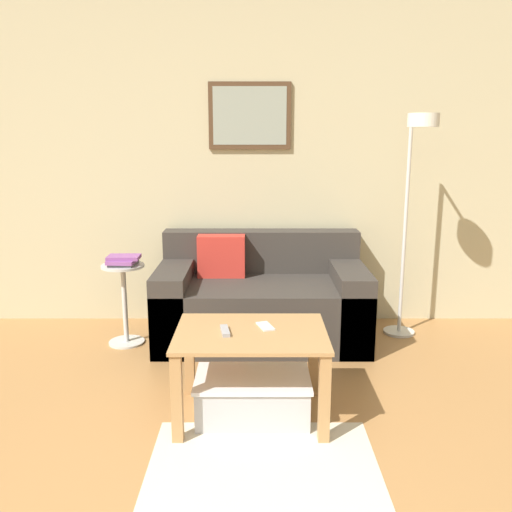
# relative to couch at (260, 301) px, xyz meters

# --- Properties ---
(wall_back) EXTENTS (5.60, 0.09, 2.55)m
(wall_back) POSITION_rel_couch_xyz_m (-0.27, 0.46, 0.99)
(wall_back) COLOR #C6BC93
(wall_back) RESTS_ON ground_plane
(area_rug) EXTENTS (1.08, 0.90, 0.01)m
(area_rug) POSITION_rel_couch_xyz_m (-0.00, -1.72, -0.29)
(area_rug) COLOR beige
(area_rug) RESTS_ON ground_plane
(couch) EXTENTS (1.54, 0.86, 0.78)m
(couch) POSITION_rel_couch_xyz_m (0.00, 0.00, 0.00)
(couch) COLOR #38332D
(couch) RESTS_ON ground_plane
(coffee_table) EXTENTS (0.81, 0.60, 0.49)m
(coffee_table) POSITION_rel_couch_xyz_m (-0.06, -1.18, 0.10)
(coffee_table) COLOR #AD7F4C
(coffee_table) RESTS_ON ground_plane
(storage_bin) EXTENTS (0.62, 0.39, 0.24)m
(storage_bin) POSITION_rel_couch_xyz_m (-0.06, -1.21, -0.17)
(storage_bin) COLOR #B2B2B7
(storage_bin) RESTS_ON ground_plane
(floor_lamp) EXTENTS (0.24, 0.51, 1.66)m
(floor_lamp) POSITION_rel_couch_xyz_m (1.08, -0.08, 0.89)
(floor_lamp) COLOR silver
(floor_lamp) RESTS_ON ground_plane
(side_table) EXTENTS (0.31, 0.31, 0.60)m
(side_table) POSITION_rel_couch_xyz_m (-1.00, -0.12, 0.07)
(side_table) COLOR silver
(side_table) RESTS_ON ground_plane
(book_stack) EXTENTS (0.23, 0.21, 0.07)m
(book_stack) POSITION_rel_couch_xyz_m (-0.99, -0.13, 0.35)
(book_stack) COLOR #4C4C51
(book_stack) RESTS_ON side_table
(remote_control) EXTENTS (0.06, 0.15, 0.02)m
(remote_control) POSITION_rel_couch_xyz_m (-0.20, -1.20, 0.21)
(remote_control) COLOR #99999E
(remote_control) RESTS_ON coffee_table
(cell_phone) EXTENTS (0.11, 0.15, 0.01)m
(cell_phone) POSITION_rel_couch_xyz_m (0.01, -1.11, 0.21)
(cell_phone) COLOR silver
(cell_phone) RESTS_ON coffee_table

